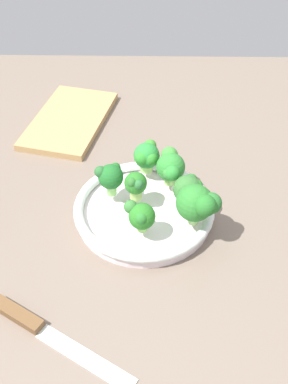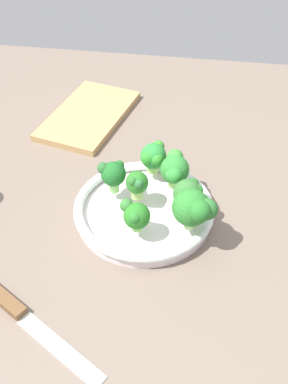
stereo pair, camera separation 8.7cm
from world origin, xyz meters
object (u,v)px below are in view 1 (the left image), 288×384
Objects in this scene: broccoli_floret_0 at (141,216)px; broccoli_floret_2 at (171,167)px; broccoli_floret_1 at (188,189)px; broccoli_floret_5 at (110,176)px; broccoli_floret_4 at (147,156)px; bowl at (144,210)px; broccoli_floret_3 at (198,204)px; broccoli_floret_6 at (136,184)px; cutting_board at (70,120)px; knife at (40,329)px.

broccoli_floret_2 is (12.69, -5.43, 0.72)cm from broccoli_floret_0.
broccoli_floret_1 is 0.99× the size of broccoli_floret_5.
broccoli_floret_4 is (9.80, 7.79, 0.02)cm from broccoli_floret_1.
broccoli_floret_2 is 6.05cm from broccoli_floret_4.
bowl is 12.65cm from broccoli_floret_3.
bowl is 4.04× the size of broccoli_floret_5.
broccoli_floret_1 is 14.91cm from broccoli_floret_5.
broccoli_floret_6 is at bearing 45.58° from bowl.
cutting_board is at bearing 40.15° from broccoli_floret_1.
broccoli_floret_6 is (-4.48, 6.59, -0.62)cm from broccoli_floret_2.
broccoli_floret_4 is (3.86, 4.64, -0.44)cm from broccoli_floret_2.
broccoli_floret_4 is 29.67cm from cutting_board.
broccoli_floret_1 is at bearing -98.52° from broccoli_floret_6.
broccoli_floret_5 is (2.83, 14.62, 0.57)cm from broccoli_floret_1.
bowl is 9.21cm from broccoli_floret_5.
broccoli_floret_2 reaches higher than broccoli_floret_5.
broccoli_floret_6 is (1.46, 9.74, -0.15)cm from broccoli_floret_1.
cutting_board is at bearing 22.80° from broccoli_floret_5.
broccoli_floret_1 is at bearing -89.39° from bowl.
broccoli_floret_6 is at bearing -27.52° from knife.
broccoli_floret_6 reaches higher than bowl.
bowl is at bearing 177.84° from broccoli_floret_4.
broccoli_floret_2 is (6.03, -5.01, 5.78)cm from bowl.
knife is at bearing -176.90° from cutting_board.
broccoli_floret_1 reaches higher than knife.
broccoli_floret_5 reaches higher than broccoli_floret_1.
broccoli_floret_2 is 11.99cm from broccoli_floret_3.
bowl is 11.24cm from broccoli_floret_4.
cutting_board is (25.79, 23.63, -6.68)cm from broccoli_floret_2.
knife is (-25.21, 15.52, -1.15)cm from bowl.
bowl is at bearing 90.61° from broccoli_floret_1.
broccoli_floret_1 is 0.79× the size of broccoli_floret_3.
broccoli_floret_2 is 0.91× the size of broccoli_floret_3.
bowl is 8.37cm from broccoli_floret_0.
broccoli_floret_0 is 10.92cm from broccoli_floret_1.
broccoli_floret_3 is 1.24× the size of broccoli_floret_5.
broccoli_floret_5 is 32.08cm from cutting_board.
broccoli_floret_3 is (-5.14, -1.34, 1.33)cm from broccoli_floret_1.
broccoli_floret_4 reaches higher than broccoli_floret_0.
cutting_board reaches higher than knife.
broccoli_floret_3 is 17.56cm from broccoli_floret_4.
broccoli_floret_0 is 24.71cm from knife.
broccoli_floret_6 is at bearing 59.21° from broccoli_floret_3.
broccoli_floret_5 is 0.24× the size of cutting_board.
broccoli_floret_4 is at bearing -2.16° from bowl.
knife is at bearing 162.14° from broccoli_floret_5.
broccoli_floret_6 reaches higher than broccoli_floret_0.
cutting_board is (57.03, 3.09, 0.25)cm from knife.
broccoli_floret_5 is at bearing 63.46° from broccoli_floret_3.
cutting_board is (31.82, 18.61, -0.90)cm from bowl.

